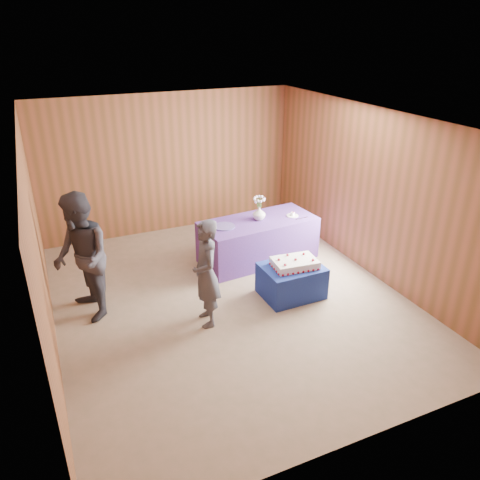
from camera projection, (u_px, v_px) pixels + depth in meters
ground at (229, 299)px, 7.15m from camera, size 6.00×6.00×0.00m
room_shell at (228, 187)px, 6.39m from camera, size 5.04×6.04×2.72m
cake_table at (291, 281)px, 7.16m from camera, size 0.91×0.71×0.50m
serving_table at (258, 240)px, 8.21m from camera, size 2.07×1.07×0.75m
sheet_cake at (295, 263)px, 7.02m from camera, size 0.73×0.53×0.16m
vase at (259, 213)px, 8.03m from camera, size 0.26×0.26×0.23m
flower_spray at (259, 200)px, 7.92m from camera, size 0.21×0.21×0.16m
platter at (224, 226)px, 7.78m from camera, size 0.45×0.45×0.02m
plate at (292, 216)px, 8.23m from camera, size 0.23×0.23×0.01m
cake_slice at (293, 214)px, 8.21m from camera, size 0.08×0.08×0.08m
knife at (302, 218)px, 8.13m from camera, size 0.26×0.05×0.00m
guest_left at (206, 274)px, 6.29m from camera, size 0.43×0.60×1.54m
guest_right at (82, 258)px, 6.38m from camera, size 0.85×1.01×1.84m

